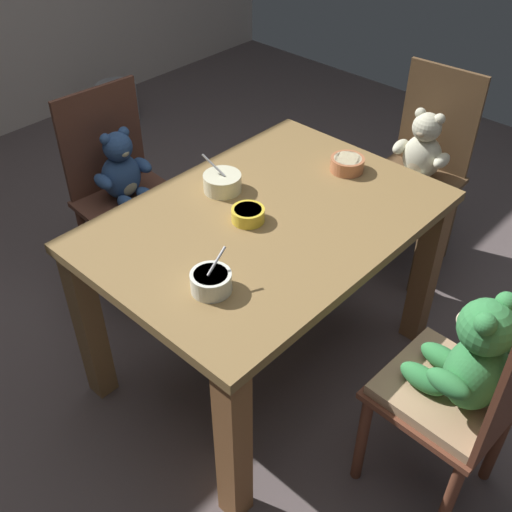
{
  "coord_description": "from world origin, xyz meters",
  "views": [
    {
      "loc": [
        -1.25,
        -1.11,
        1.9
      ],
      "look_at": [
        0.0,
        0.05,
        0.51
      ],
      "focal_mm": 43.07,
      "sensor_mm": 36.0,
      "label": 1
    }
  ],
  "objects_px": {
    "teddy_chair_near_front": "(466,376)",
    "porridge_bowl_terracotta_near_right": "(347,164)",
    "teddy_chair_near_right": "(420,162)",
    "porridge_bowl_cream_far_center": "(222,182)",
    "teddy_chair_far_center": "(123,182)",
    "porridge_bowl_white_near_left": "(211,281)",
    "metal_pail": "(118,102)",
    "dining_table": "(267,248)",
    "porridge_bowl_yellow_center": "(248,215)"
  },
  "relations": [
    {
      "from": "teddy_chair_near_front",
      "to": "porridge_bowl_terracotta_near_right",
      "type": "height_order",
      "value": "teddy_chair_near_front"
    },
    {
      "from": "porridge_bowl_terracotta_near_right",
      "to": "teddy_chair_near_right",
      "type": "bearing_deg",
      "value": -1.82
    },
    {
      "from": "porridge_bowl_terracotta_near_right",
      "to": "porridge_bowl_cream_far_center",
      "type": "bearing_deg",
      "value": 149.54
    },
    {
      "from": "teddy_chair_far_center",
      "to": "porridge_bowl_white_near_left",
      "type": "relative_size",
      "value": 6.9
    },
    {
      "from": "teddy_chair_near_right",
      "to": "porridge_bowl_cream_far_center",
      "type": "bearing_deg",
      "value": -19.53
    },
    {
      "from": "teddy_chair_near_front",
      "to": "metal_pail",
      "type": "relative_size",
      "value": 3.53
    },
    {
      "from": "metal_pail",
      "to": "teddy_chair_near_right",
      "type": "bearing_deg",
      "value": -88.37
    },
    {
      "from": "teddy_chair_near_front",
      "to": "porridge_bowl_terracotta_near_right",
      "type": "bearing_deg",
      "value": -28.56
    },
    {
      "from": "teddy_chair_near_front",
      "to": "porridge_bowl_terracotta_near_right",
      "type": "xyz_separation_m",
      "value": [
        0.45,
        0.76,
        0.18
      ]
    },
    {
      "from": "porridge_bowl_cream_far_center",
      "to": "dining_table",
      "type": "bearing_deg",
      "value": -92.93
    },
    {
      "from": "teddy_chair_near_right",
      "to": "teddy_chair_far_center",
      "type": "distance_m",
      "value": 1.29
    },
    {
      "from": "porridge_bowl_terracotta_near_right",
      "to": "porridge_bowl_yellow_center",
      "type": "bearing_deg",
      "value": 174.19
    },
    {
      "from": "teddy_chair_far_center",
      "to": "metal_pail",
      "type": "bearing_deg",
      "value": 149.79
    },
    {
      "from": "teddy_chair_near_right",
      "to": "porridge_bowl_terracotta_near_right",
      "type": "distance_m",
      "value": 0.59
    },
    {
      "from": "dining_table",
      "to": "metal_pail",
      "type": "height_order",
      "value": "dining_table"
    },
    {
      "from": "porridge_bowl_yellow_center",
      "to": "teddy_chair_near_front",
      "type": "bearing_deg",
      "value": -87.72
    },
    {
      "from": "porridge_bowl_terracotta_near_right",
      "to": "porridge_bowl_yellow_center",
      "type": "relative_size",
      "value": 1.13
    },
    {
      "from": "teddy_chair_far_center",
      "to": "porridge_bowl_white_near_left",
      "type": "distance_m",
      "value": 1.01
    },
    {
      "from": "teddy_chair_near_front",
      "to": "porridge_bowl_yellow_center",
      "type": "xyz_separation_m",
      "value": [
        -0.03,
        0.81,
        0.18
      ]
    },
    {
      "from": "porridge_bowl_terracotta_near_right",
      "to": "porridge_bowl_cream_far_center",
      "type": "height_order",
      "value": "porridge_bowl_cream_far_center"
    },
    {
      "from": "dining_table",
      "to": "porridge_bowl_white_near_left",
      "type": "relative_size",
      "value": 9.17
    },
    {
      "from": "teddy_chair_far_center",
      "to": "porridge_bowl_cream_far_center",
      "type": "bearing_deg",
      "value": 7.57
    },
    {
      "from": "teddy_chair_near_front",
      "to": "porridge_bowl_white_near_left",
      "type": "distance_m",
      "value": 0.77
    },
    {
      "from": "teddy_chair_far_center",
      "to": "porridge_bowl_yellow_center",
      "type": "bearing_deg",
      "value": 1.42
    },
    {
      "from": "teddy_chair_far_center",
      "to": "teddy_chair_near_front",
      "type": "relative_size",
      "value": 0.95
    },
    {
      "from": "porridge_bowl_white_near_left",
      "to": "porridge_bowl_yellow_center",
      "type": "relative_size",
      "value": 1.16
    },
    {
      "from": "teddy_chair_near_front",
      "to": "metal_pail",
      "type": "bearing_deg",
      "value": -15.87
    },
    {
      "from": "porridge_bowl_cream_far_center",
      "to": "teddy_chair_far_center",
      "type": "bearing_deg",
      "value": 93.37
    },
    {
      "from": "dining_table",
      "to": "teddy_chair_near_right",
      "type": "bearing_deg",
      "value": -2.11
    },
    {
      "from": "porridge_bowl_cream_far_center",
      "to": "porridge_bowl_yellow_center",
      "type": "bearing_deg",
      "value": -110.24
    },
    {
      "from": "teddy_chair_near_front",
      "to": "porridge_bowl_cream_far_center",
      "type": "relative_size",
      "value": 6.55
    },
    {
      "from": "dining_table",
      "to": "porridge_bowl_terracotta_near_right",
      "type": "distance_m",
      "value": 0.45
    },
    {
      "from": "teddy_chair_far_center",
      "to": "dining_table",
      "type": "bearing_deg",
      "value": 5.8
    },
    {
      "from": "teddy_chair_far_center",
      "to": "teddy_chair_near_front",
      "type": "distance_m",
      "value": 1.58
    },
    {
      "from": "teddy_chair_near_right",
      "to": "teddy_chair_far_center",
      "type": "height_order",
      "value": "teddy_chair_near_right"
    },
    {
      "from": "teddy_chair_near_front",
      "to": "porridge_bowl_yellow_center",
      "type": "relative_size",
      "value": 8.42
    },
    {
      "from": "porridge_bowl_cream_far_center",
      "to": "metal_pail",
      "type": "distance_m",
      "value": 2.21
    },
    {
      "from": "dining_table",
      "to": "porridge_bowl_terracotta_near_right",
      "type": "relative_size",
      "value": 9.43
    },
    {
      "from": "porridge_bowl_terracotta_near_right",
      "to": "porridge_bowl_cream_far_center",
      "type": "distance_m",
      "value": 0.47
    },
    {
      "from": "teddy_chair_near_right",
      "to": "teddy_chair_far_center",
      "type": "relative_size",
      "value": 1.02
    },
    {
      "from": "teddy_chair_near_front",
      "to": "metal_pail",
      "type": "distance_m",
      "value": 3.11
    },
    {
      "from": "teddy_chair_near_right",
      "to": "teddy_chair_near_front",
      "type": "distance_m",
      "value": 1.25
    },
    {
      "from": "teddy_chair_far_center",
      "to": "porridge_bowl_white_near_left",
      "type": "height_order",
      "value": "teddy_chair_far_center"
    },
    {
      "from": "dining_table",
      "to": "teddy_chair_far_center",
      "type": "distance_m",
      "value": 0.8
    },
    {
      "from": "teddy_chair_near_right",
      "to": "teddy_chair_near_front",
      "type": "xyz_separation_m",
      "value": [
        -1.0,
        -0.75,
        0.04
      ]
    },
    {
      "from": "teddy_chair_near_front",
      "to": "porridge_bowl_cream_far_center",
      "type": "distance_m",
      "value": 1.02
    },
    {
      "from": "teddy_chair_near_front",
      "to": "porridge_bowl_yellow_center",
      "type": "distance_m",
      "value": 0.83
    },
    {
      "from": "porridge_bowl_terracotta_near_right",
      "to": "dining_table",
      "type": "bearing_deg",
      "value": 177.52
    },
    {
      "from": "porridge_bowl_white_near_left",
      "to": "porridge_bowl_yellow_center",
      "type": "xyz_separation_m",
      "value": [
        0.32,
        0.16,
        -0.01
      ]
    },
    {
      "from": "porridge_bowl_white_near_left",
      "to": "porridge_bowl_cream_far_center",
      "type": "bearing_deg",
      "value": 41.93
    }
  ]
}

